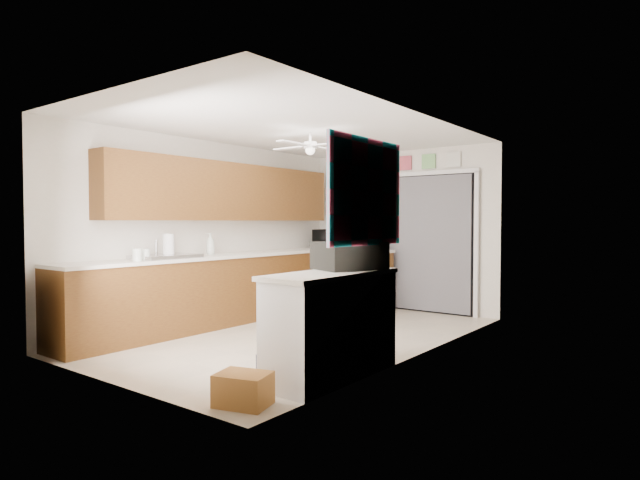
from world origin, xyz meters
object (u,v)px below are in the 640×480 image
Objects in this scene: soap_bottle at (210,244)px; navy_crate at (280,367)px; suitcase at (349,256)px; dog at (340,314)px; microwave at (328,239)px; paper_towel_roll at (168,246)px; man at (354,261)px; cardboard_box at (243,389)px.

soap_bottle reaches higher than navy_crate.
dog is (-1.02, 1.32, -0.84)m from suitcase.
navy_crate is (2.40, -1.31, -0.98)m from soap_bottle.
microwave reaches higher than dog.
paper_towel_roll is 0.18× the size of man.
suitcase is (2.72, -0.68, -0.02)m from soap_bottle.
navy_crate is at bearing -14.04° from paper_towel_roll.
paper_towel_roll reaches higher than cardboard_box.
soap_bottle reaches higher than cardboard_box.
microwave is 1.92× the size of paper_towel_roll.
microwave is 1.71× the size of navy_crate.
man is (-1.49, 2.31, -0.26)m from suitcase.
cardboard_box reaches higher than navy_crate.
soap_bottle is 0.72m from paper_towel_roll.
paper_towel_roll is 2.29m from dog.
microwave is 4.04m from suitcase.
microwave is 1.44× the size of cardboard_box.
cardboard_box is (2.48, -4.45, -0.97)m from microwave.
dog is at bearing 39.45° from paper_towel_roll.
microwave reaches higher than cardboard_box.
paper_towel_roll is 3.05m from cardboard_box.
microwave is 2.45m from soap_bottle.
man is (1.24, 1.62, -0.28)m from soap_bottle.
dog is at bearing 109.90° from cardboard_box.
soap_bottle is at bearing 151.43° from navy_crate.
microwave reaches higher than navy_crate.
suitcase is at bearing 0.78° from paper_towel_roll.
cardboard_box is (2.60, -1.28, -0.96)m from paper_towel_roll.
cardboard_box is 1.18× the size of navy_crate.
microwave reaches higher than soap_bottle.
suitcase reaches higher than cardboard_box.
man is at bearing 63.25° from paper_towel_roll.
navy_crate is (-0.32, -0.62, -0.97)m from suitcase.
paper_towel_roll is 0.49× the size of suitcase.
microwave is 0.95× the size of suitcase.
navy_crate is (-0.25, 0.70, -0.02)m from cardboard_box.
cardboard_box is at bearing -169.40° from microwave.
microwave is at bearing 57.39° from man.
suitcase is at bearing 62.81° from navy_crate.
cardboard_box is at bearing -64.10° from dog.
soap_bottle is 0.99× the size of paper_towel_roll.
man is 2.75× the size of dog.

